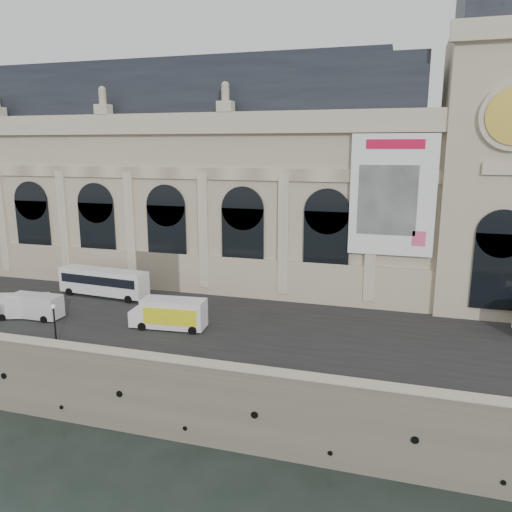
{
  "coord_description": "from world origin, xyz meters",
  "views": [
    {
      "loc": [
        24.14,
        -33.97,
        24.17
      ],
      "look_at": [
        7.6,
        22.0,
        11.3
      ],
      "focal_mm": 35.0,
      "sensor_mm": 36.0,
      "label": 1
    }
  ],
  "objects": [
    {
      "name": "lamp_right",
      "position": [
        -6.08,
        2.59,
        7.99
      ],
      "size": [
        0.41,
        0.41,
        4.01
      ],
      "color": "black",
      "rests_on": "quay"
    },
    {
      "name": "quay",
      "position": [
        0.0,
        35.0,
        3.0
      ],
      "size": [
        160.0,
        70.0,
        6.0
      ],
      "primitive_type": "cube",
      "color": "#79715D",
      "rests_on": "ground"
    },
    {
      "name": "ground",
      "position": [
        0.0,
        0.0,
        0.0
      ],
      "size": [
        260.0,
        260.0,
        0.0
      ],
      "primitive_type": "plane",
      "color": "black",
      "rests_on": "ground"
    },
    {
      "name": "museum",
      "position": [
        -5.98,
        30.86,
        19.72
      ],
      "size": [
        69.0,
        18.7,
        29.1
      ],
      "color": "#BCAF91",
      "rests_on": "quay"
    },
    {
      "name": "clock_pavilion",
      "position": [
        34.0,
        27.93,
        23.42
      ],
      "size": [
        13.0,
        14.72,
        36.7
      ],
      "color": "#BCAF91",
      "rests_on": "quay"
    },
    {
      "name": "bus_left",
      "position": [
        -10.56,
        17.36,
        7.93
      ],
      "size": [
        11.86,
        3.51,
        3.45
      ],
      "color": "white",
      "rests_on": "quay"
    },
    {
      "name": "van_b",
      "position": [
        -15.03,
        8.04,
        7.29
      ],
      "size": [
        6.03,
        3.87,
        2.52
      ],
      "color": "silver",
      "rests_on": "quay"
    },
    {
      "name": "street",
      "position": [
        0.0,
        14.0,
        6.03
      ],
      "size": [
        160.0,
        24.0,
        0.06
      ],
      "primitive_type": "cube",
      "color": "#2D2D2D",
      "rests_on": "quay"
    },
    {
      "name": "parapet",
      "position": [
        0.0,
        0.6,
        6.62
      ],
      "size": [
        160.0,
        1.4,
        1.21
      ],
      "color": "#79715D",
      "rests_on": "quay"
    },
    {
      "name": "van_c",
      "position": [
        -13.47,
        8.39,
        7.33
      ],
      "size": [
        5.87,
        2.5,
        2.6
      ],
      "color": "silver",
      "rests_on": "quay"
    },
    {
      "name": "box_truck",
      "position": [
        2.11,
        9.69,
        7.56
      ],
      "size": [
        7.87,
        3.27,
        3.1
      ],
      "color": "white",
      "rests_on": "quay"
    }
  ]
}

